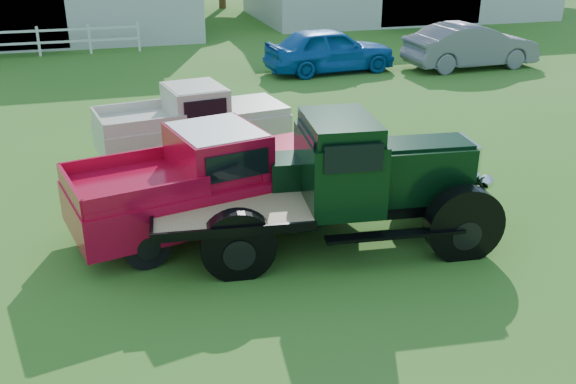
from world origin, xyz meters
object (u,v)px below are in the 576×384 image
object	(u,v)px
misc_car_blue	(330,50)
vintage_flatbed	(332,182)
white_pickup	(193,123)
misc_car_grey	(471,46)
red_pickup	(213,179)

from	to	relation	value
misc_car_blue	vintage_flatbed	bearing A→B (deg)	155.93
white_pickup	misc_car_grey	bearing A→B (deg)	22.02
misc_car_grey	white_pickup	bearing A→B (deg)	119.07
vintage_flatbed	misc_car_grey	xyz separation A→B (m)	(9.78, 11.98, -0.30)
vintage_flatbed	white_pickup	distance (m)	5.30
white_pickup	misc_car_grey	distance (m)	13.38
vintage_flatbed	misc_car_grey	distance (m)	15.47
vintage_flatbed	red_pickup	size ratio (longest dim) A/B	1.10
red_pickup	misc_car_grey	xyz separation A→B (m)	(11.61, 10.85, -0.12)
vintage_flatbed	white_pickup	bearing A→B (deg)	113.95
white_pickup	misc_car_grey	xyz separation A→B (m)	(11.43, 6.95, -0.01)
red_pickup	misc_car_grey	bearing A→B (deg)	30.17
vintage_flatbed	misc_car_blue	bearing A→B (deg)	76.58
red_pickup	misc_car_blue	xyz separation A→B (m)	(6.30, 11.65, -0.13)
white_pickup	vintage_flatbed	bearing A→B (deg)	-81.20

